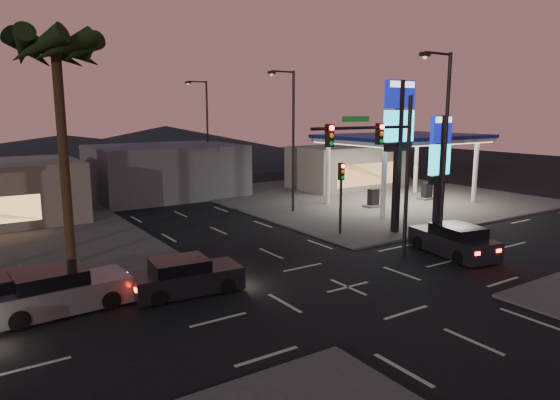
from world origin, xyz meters
TOP-DOWN VIEW (x-y plane):
  - ground at (0.00, 0.00)m, footprint 140.00×140.00m
  - corner_lot_ne at (16.00, 16.00)m, footprint 24.00×24.00m
  - gas_station at (16.00, 12.00)m, footprint 12.20×8.20m
  - convenience_store at (18.00, 21.00)m, footprint 10.00×6.00m
  - pylon_sign_tall at (8.50, 5.50)m, footprint 2.20×0.35m
  - pylon_sign_short at (11.00, 4.50)m, footprint 1.60×0.35m
  - traffic_signal_mast at (3.76, 1.99)m, footprint 6.10×0.39m
  - pedestal_signal at (5.50, 6.98)m, footprint 0.32×0.39m
  - streetlight_near at (6.79, 1.00)m, footprint 2.14×0.25m
  - streetlight_mid at (6.79, 14.00)m, footprint 2.14×0.25m
  - streetlight_far at (6.79, 28.00)m, footprint 2.14×0.25m
  - palm_a at (-9.00, 9.50)m, footprint 4.41×4.41m
  - building_far_mid at (2.00, 26.00)m, footprint 12.00×9.00m
  - hill_right at (15.00, 60.00)m, footprint 50.00×50.00m
  - hill_center at (0.00, 60.00)m, footprint 60.00×60.00m
  - car_lane_a_front at (-5.91, 3.11)m, footprint 4.58×2.20m
  - car_lane_b_front at (-10.53, 3.95)m, footprint 5.04×2.31m
  - suv_station at (7.66, 0.65)m, footprint 2.88×5.04m

SIDE VIEW (x-z plane):
  - ground at x=0.00m, z-range 0.00..0.00m
  - corner_lot_ne at x=16.00m, z-range 0.00..0.12m
  - car_lane_a_front at x=-5.91m, z-range -0.05..1.40m
  - suv_station at x=7.66m, z-range -0.06..1.53m
  - car_lane_b_front at x=-10.53m, z-range -0.06..1.55m
  - convenience_store at x=18.00m, z-range 0.00..4.00m
  - hill_center at x=0.00m, z-range 0.00..4.00m
  - building_far_mid at x=2.00m, z-range 0.00..4.40m
  - hill_right at x=15.00m, z-range 0.00..5.00m
  - pedestal_signal at x=5.50m, z-range 0.77..5.07m
  - pylon_sign_short at x=11.00m, z-range 1.16..8.16m
  - gas_station at x=16.00m, z-range 2.34..7.82m
  - traffic_signal_mast at x=3.76m, z-range 1.23..9.23m
  - streetlight_near at x=6.79m, z-range 0.72..10.72m
  - streetlight_mid at x=6.79m, z-range 0.72..10.72m
  - streetlight_far at x=6.79m, z-range 0.72..10.72m
  - pylon_sign_tall at x=8.50m, z-range 1.89..10.89m
  - palm_a at x=-9.00m, z-range 4.00..14.86m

